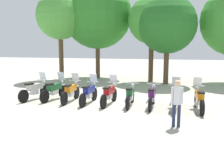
{
  "coord_description": "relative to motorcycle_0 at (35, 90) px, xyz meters",
  "views": [
    {
      "loc": [
        3.0,
        -11.3,
        2.75
      ],
      "look_at": [
        0.0,
        0.5,
        0.9
      ],
      "focal_mm": 40.97,
      "sensor_mm": 36.0,
      "label": 1
    }
  ],
  "objects": [
    {
      "name": "ground_plane",
      "position": [
        3.97,
        -0.15,
        -0.52
      ],
      "size": [
        80.0,
        80.0,
        0.0
      ],
      "primitive_type": "plane",
      "color": "#ADA899"
    },
    {
      "name": "motorcycle_0",
      "position": [
        0.0,
        0.0,
        0.0
      ],
      "size": [
        0.72,
        2.17,
        1.37
      ],
      "rotation": [
        0.0,
        0.0,
        1.39
      ],
      "color": "black",
      "rests_on": "ground_plane"
    },
    {
      "name": "motorcycle_1",
      "position": [
        0.99,
        0.19,
        0.0
      ],
      "size": [
        0.68,
        2.18,
        1.37
      ],
      "rotation": [
        0.0,
        0.0,
        1.43
      ],
      "color": "black",
      "rests_on": "ground_plane"
    },
    {
      "name": "motorcycle_2",
      "position": [
        1.98,
        -0.01,
        0.0
      ],
      "size": [
        0.62,
        2.19,
        1.37
      ],
      "rotation": [
        0.0,
        0.0,
        1.58
      ],
      "color": "black",
      "rests_on": "ground_plane"
    },
    {
      "name": "motorcycle_3",
      "position": [
        2.97,
        -0.17,
        0.0
      ],
      "size": [
        0.62,
        2.19,
        1.37
      ],
      "rotation": [
        0.0,
        0.0,
        1.54
      ],
      "color": "black",
      "rests_on": "ground_plane"
    },
    {
      "name": "motorcycle_4",
      "position": [
        3.97,
        -0.16,
        0.0
      ],
      "size": [
        0.62,
        2.19,
        1.37
      ],
      "rotation": [
        0.0,
        0.0,
        1.51
      ],
      "color": "black",
      "rests_on": "ground_plane"
    },
    {
      "name": "motorcycle_5",
      "position": [
        4.96,
        -0.14,
        -0.01
      ],
      "size": [
        0.62,
        2.19,
        0.99
      ],
      "rotation": [
        0.0,
        0.0,
        1.61
      ],
      "color": "black",
      "rests_on": "ground_plane"
    },
    {
      "name": "motorcycle_6",
      "position": [
        5.95,
        -0.18,
        -0.01
      ],
      "size": [
        0.62,
        2.19,
        0.99
      ],
      "rotation": [
        0.0,
        0.0,
        1.56
      ],
      "color": "black",
      "rests_on": "ground_plane"
    },
    {
      "name": "motorcycle_7",
      "position": [
        6.94,
        -0.35,
        0.0
      ],
      "size": [
        0.62,
        2.19,
        1.37
      ],
      "rotation": [
        0.0,
        0.0,
        1.54
      ],
      "color": "black",
      "rests_on": "ground_plane"
    },
    {
      "name": "motorcycle_8",
      "position": [
        7.93,
        -0.29,
        0.0
      ],
      "size": [
        0.62,
        2.19,
        1.37
      ],
      "rotation": [
        0.0,
        0.0,
        1.64
      ],
      "color": "black",
      "rests_on": "ground_plane"
    },
    {
      "name": "person_0",
      "position": [
        7.01,
        -2.8,
        0.42
      ],
      "size": [
        0.41,
        0.23,
        1.61
      ],
      "rotation": [
        0.0,
        0.0,
        1.67
      ],
      "color": "#232D4C",
      "rests_on": "ground_plane"
    },
    {
      "name": "tree_0",
      "position": [
        -1.98,
        7.33,
        4.48
      ],
      "size": [
        3.69,
        3.69,
        6.88
      ],
      "color": "brown",
      "rests_on": "ground_plane"
    },
    {
      "name": "tree_1",
      "position": [
        0.54,
        9.0,
        4.71
      ],
      "size": [
        5.58,
        5.58,
        8.02
      ],
      "color": "brown",
      "rests_on": "ground_plane"
    },
    {
      "name": "tree_2",
      "position": [
        5.06,
        8.01,
        4.05
      ],
      "size": [
        3.54,
        3.54,
        6.36
      ],
      "color": "brown",
      "rests_on": "ground_plane"
    },
    {
      "name": "tree_3",
      "position": [
        6.22,
        7.2,
        3.67
      ],
      "size": [
        4.09,
        4.09,
        6.24
      ],
      "color": "brown",
      "rests_on": "ground_plane"
    }
  ]
}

